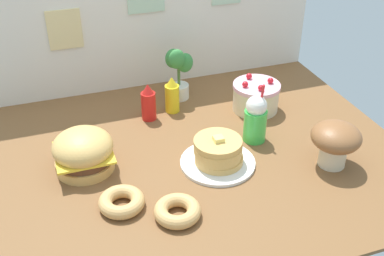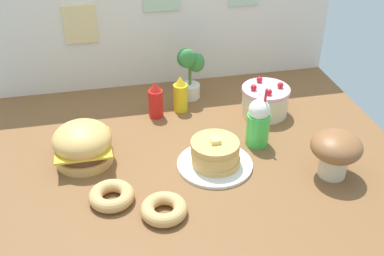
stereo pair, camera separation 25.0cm
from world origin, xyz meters
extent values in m
cube|color=brown|center=(0.00, 0.00, -0.01)|extent=(2.24, 1.77, 0.02)
cube|color=silver|center=(0.00, 0.88, 0.45)|extent=(2.24, 0.03, 0.90)
cube|color=beige|center=(-0.52, 0.86, 0.45)|extent=(0.20, 0.01, 0.24)
cylinder|color=#DBA859|center=(-0.56, 0.07, 0.03)|extent=(0.30, 0.30, 0.05)
cylinder|color=#59331E|center=(-0.56, 0.07, 0.07)|extent=(0.27, 0.27, 0.04)
cube|color=yellow|center=(-0.56, 0.07, 0.10)|extent=(0.28, 0.28, 0.01)
ellipsoid|color=#E5B260|center=(-0.56, 0.07, 0.13)|extent=(0.30, 0.30, 0.17)
cylinder|color=white|center=(0.09, -0.12, 0.01)|extent=(0.39, 0.39, 0.02)
cylinder|color=#E0AD5B|center=(0.10, -0.12, 0.03)|extent=(0.25, 0.25, 0.03)
cylinder|color=#E0AD5B|center=(0.09, -0.12, 0.07)|extent=(0.24, 0.24, 0.03)
cylinder|color=#E0AD5B|center=(0.09, -0.12, 0.10)|extent=(0.25, 0.25, 0.03)
cylinder|color=#E0AD5B|center=(0.09, -0.11, 0.13)|extent=(0.25, 0.25, 0.03)
cube|color=#F7E072|center=(0.09, -0.12, 0.16)|extent=(0.05, 0.05, 0.02)
cylinder|color=beige|center=(0.52, 0.33, 0.07)|extent=(0.28, 0.28, 0.15)
cylinder|color=#F2B2C6|center=(0.52, 0.33, 0.16)|extent=(0.29, 0.29, 0.02)
sphere|color=red|center=(0.60, 0.32, 0.19)|extent=(0.04, 0.04, 0.04)
sphere|color=red|center=(0.50, 0.41, 0.19)|extent=(0.04, 0.04, 0.04)
sphere|color=red|center=(0.43, 0.32, 0.19)|extent=(0.04, 0.04, 0.04)
sphere|color=red|center=(0.50, 0.25, 0.19)|extent=(0.04, 0.04, 0.04)
cylinder|color=red|center=(-0.13, 0.44, 0.09)|extent=(0.09, 0.09, 0.17)
cone|color=red|center=(-0.13, 0.44, 0.20)|extent=(0.07, 0.07, 0.06)
cylinder|color=yellow|center=(0.03, 0.48, 0.09)|extent=(0.09, 0.09, 0.17)
cone|color=yellow|center=(0.03, 0.48, 0.20)|extent=(0.07, 0.07, 0.06)
cylinder|color=green|center=(0.37, 0.03, 0.09)|extent=(0.13, 0.13, 0.18)
sphere|color=white|center=(0.37, 0.03, 0.21)|extent=(0.11, 0.11, 0.11)
cylinder|color=red|center=(0.39, 0.03, 0.25)|extent=(0.01, 0.04, 0.18)
torus|color=tan|center=(-0.45, -0.28, 0.03)|extent=(0.21, 0.21, 0.06)
torus|color=#D89ED8|center=(-0.45, -0.28, 0.04)|extent=(0.20, 0.20, 0.05)
torus|color=tan|center=(-0.22, -0.42, 0.03)|extent=(0.21, 0.21, 0.06)
torus|color=#F2E5C6|center=(-0.22, -0.42, 0.04)|extent=(0.20, 0.20, 0.05)
cylinder|color=white|center=(0.12, 0.62, 0.05)|extent=(0.13, 0.13, 0.09)
cylinder|color=#4C7238|center=(0.12, 0.62, 0.17)|extent=(0.02, 0.02, 0.16)
ellipsoid|color=#38843D|center=(0.16, 0.62, 0.24)|extent=(0.10, 0.07, 0.13)
ellipsoid|color=#38843D|center=(0.09, 0.66, 0.26)|extent=(0.10, 0.07, 0.13)
ellipsoid|color=#38843D|center=(0.10, 0.59, 0.29)|extent=(0.10, 0.07, 0.13)
cylinder|color=beige|center=(0.64, -0.31, 0.06)|extent=(0.14, 0.14, 0.11)
ellipsoid|color=brown|center=(0.64, -0.31, 0.17)|extent=(0.25, 0.25, 0.14)
camera|label=1|loc=(-0.68, -1.95, 1.49)|focal=44.65mm
camera|label=2|loc=(-0.44, -2.02, 1.49)|focal=44.65mm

